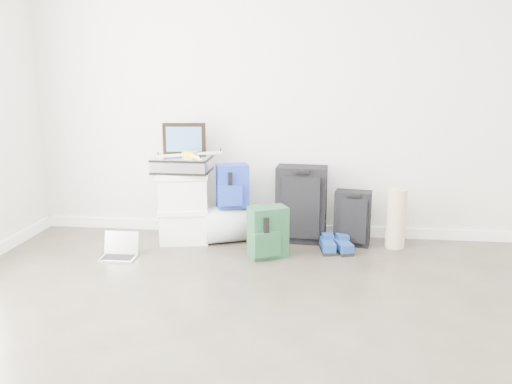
# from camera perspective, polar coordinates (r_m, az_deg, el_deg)

# --- Properties ---
(ground) EXTENTS (5.00, 5.00, 0.00)m
(ground) POSITION_cam_1_polar(r_m,az_deg,el_deg) (2.96, -3.10, -18.74)
(ground) COLOR #322C24
(ground) RESTS_ON ground
(room_envelope) EXTENTS (4.52, 5.02, 2.71)m
(room_envelope) POSITION_cam_1_polar(r_m,az_deg,el_deg) (2.54, -3.52, 16.69)
(room_envelope) COLOR silver
(room_envelope) RESTS_ON ground
(boxes_stack) EXTENTS (0.51, 0.45, 0.64)m
(boxes_stack) POSITION_cam_1_polar(r_m,az_deg,el_deg) (4.96, -7.64, -1.55)
(boxes_stack) COLOR silver
(boxes_stack) RESTS_ON ground
(briefcase) EXTENTS (0.49, 0.36, 0.14)m
(briefcase) POSITION_cam_1_polar(r_m,az_deg,el_deg) (4.88, -7.77, 2.88)
(briefcase) COLOR #B2B2B7
(briefcase) RESTS_ON boxes_stack
(painting) EXTENTS (0.39, 0.07, 0.29)m
(painting) POSITION_cam_1_polar(r_m,az_deg,el_deg) (4.94, -7.56, 5.55)
(painting) COLOR black
(painting) RESTS_ON briefcase
(drone) EXTENTS (0.52, 0.52, 0.05)m
(drone) POSITION_cam_1_polar(r_m,az_deg,el_deg) (4.83, -6.95, 3.96)
(drone) COLOR gold
(drone) RESTS_ON briefcase
(duffel_bag) EXTENTS (0.62, 0.51, 0.33)m
(duffel_bag) POSITION_cam_1_polar(r_m,az_deg,el_deg) (4.97, -2.43, -3.34)
(duffel_bag) COLOR gray
(duffel_bag) RESTS_ON ground
(blue_backpack) EXTENTS (0.32, 0.27, 0.39)m
(blue_backpack) POSITION_cam_1_polar(r_m,az_deg,el_deg) (4.85, -2.52, 0.56)
(blue_backpack) COLOR navy
(blue_backpack) RESTS_ON duffel_bag
(large_suitcase) EXTENTS (0.46, 0.31, 0.69)m
(large_suitcase) POSITION_cam_1_polar(r_m,az_deg,el_deg) (4.93, 4.79, -1.29)
(large_suitcase) COLOR black
(large_suitcase) RESTS_ON ground
(green_backpack) EXTENTS (0.36, 0.34, 0.43)m
(green_backpack) POSITION_cam_1_polar(r_m,az_deg,el_deg) (4.53, 1.25, -4.37)
(green_backpack) COLOR #133623
(green_backpack) RESTS_ON ground
(carry_on) EXTENTS (0.34, 0.25, 0.49)m
(carry_on) POSITION_cam_1_polar(r_m,az_deg,el_deg) (4.91, 10.12, -2.73)
(carry_on) COLOR black
(carry_on) RESTS_ON ground
(shoes) EXTENTS (0.30, 0.31, 0.10)m
(shoes) POSITION_cam_1_polar(r_m,az_deg,el_deg) (4.77, 8.31, -5.65)
(shoes) COLOR black
(shoes) RESTS_ON ground
(rolled_rug) EXTENTS (0.17, 0.17, 0.53)m
(rolled_rug) POSITION_cam_1_polar(r_m,az_deg,el_deg) (4.92, 14.52, -2.70)
(rolled_rug) COLOR tan
(rolled_rug) RESTS_ON ground
(laptop) EXTENTS (0.30, 0.22, 0.21)m
(laptop) POSITION_cam_1_polar(r_m,az_deg,el_deg) (4.71, -14.17, -6.09)
(laptop) COLOR silver
(laptop) RESTS_ON ground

